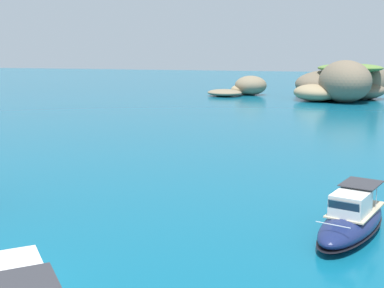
{
  "coord_description": "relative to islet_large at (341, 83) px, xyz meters",
  "views": [
    {
      "loc": [
        10.75,
        -11.06,
        7.44
      ],
      "look_at": [
        -0.38,
        19.48,
        1.49
      ],
      "focal_mm": 46.4,
      "sensor_mm": 36.0,
      "label": 1
    }
  ],
  "objects": [
    {
      "name": "islet_small",
      "position": [
        -17.02,
        3.64,
        -1.37
      ],
      "size": [
        12.08,
        12.34,
        3.48
      ],
      "color": "#84755B",
      "rests_on": "ground"
    },
    {
      "name": "motorboat_navy",
      "position": [
        4.38,
        -63.25,
        -2.04
      ],
      "size": [
        3.41,
        6.63,
        2.0
      ],
      "color": "navy",
      "rests_on": "ground"
    },
    {
      "name": "islet_large",
      "position": [
        0.0,
        0.0,
        0.0
      ],
      "size": [
        16.97,
        18.59,
        6.44
      ],
      "color": "#756651",
      "rests_on": "ground"
    }
  ]
}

